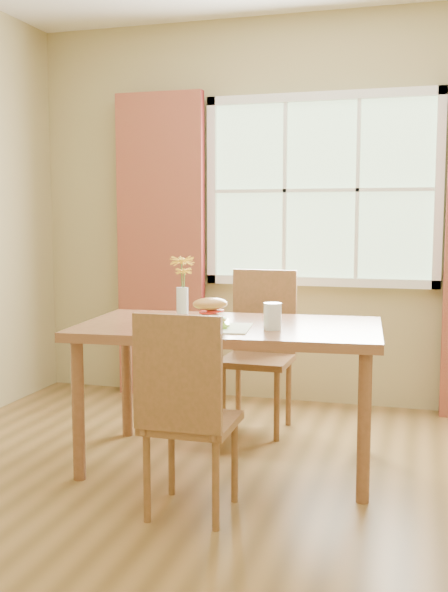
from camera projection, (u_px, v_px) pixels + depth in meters
name	position (u px, v px, depth m)	size (l,w,h in m)	color
room	(259.00, 210.00, 2.99)	(4.24, 3.84, 2.74)	brown
window	(321.00, 190.00, 4.76)	(1.62, 0.06, 1.32)	#98BC8E
curtain_left	(161.00, 247.00, 5.04)	(0.65, 0.08, 2.20)	maroon
dining_table	(230.00, 339.00, 3.63)	(1.62, 1.00, 0.76)	brown
chair_near	(186.00, 407.00, 2.98)	(0.39, 0.39, 0.92)	brown
chair_far	(260.00, 342.00, 4.32)	(0.42, 0.42, 0.99)	brown
placemat	(205.00, 328.00, 3.49)	(0.45, 0.33, 0.01)	#E6F2CD
plate	(205.00, 324.00, 3.54)	(0.25, 0.25, 0.01)	#A2E038
croissant_sandwich	(210.00, 311.00, 3.49)	(0.22, 0.20, 0.14)	#CF8746
water_glass	(273.00, 317.00, 3.44)	(0.09, 0.09, 0.13)	silver
flower_vase	(182.00, 281.00, 3.86)	(0.14, 0.14, 0.34)	silver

